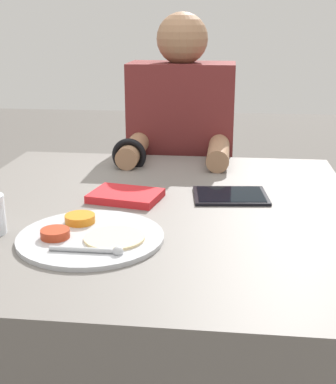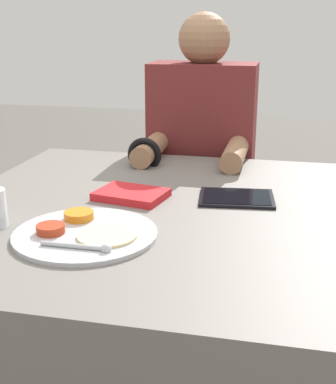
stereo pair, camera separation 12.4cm
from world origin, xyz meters
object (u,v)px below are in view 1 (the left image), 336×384
Objects in this scene: red_notebook at (126,196)px; person_diner at (181,195)px; tablet_device at (230,196)px; thali_tray at (90,236)px.

person_diner is at bearing 81.73° from red_notebook.
tablet_device is at bearing -72.05° from person_diner.
thali_tray is at bearing -97.42° from person_diner.
person_diner reaches higher than thali_tray.
thali_tray is 1.51× the size of tablet_device.
tablet_device is 0.61m from person_diner.
tablet_device is (0.27, 0.05, -0.00)m from red_notebook.
red_notebook is 0.16× the size of person_diner.
red_notebook reaches higher than tablet_device.
red_notebook is at bearing -169.58° from tablet_device.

